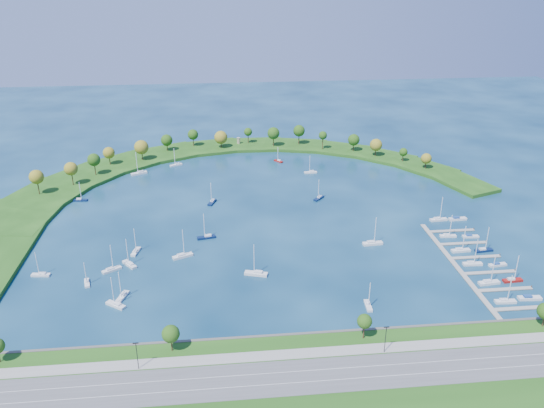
{
  "coord_description": "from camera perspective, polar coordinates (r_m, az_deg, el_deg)",
  "views": [
    {
      "loc": [
        -22.04,
        -256.76,
        119.4
      ],
      "look_at": [
        5.0,
        5.0,
        4.0
      ],
      "focal_mm": 36.16,
      "sensor_mm": 36.0,
      "label": 1
    }
  ],
  "objects": [
    {
      "name": "moored_boat_17",
      "position": [
        214.46,
        9.98,
        -10.28
      ],
      "size": [
        2.6,
        7.62,
        11.01
      ],
      "rotation": [
        0.0,
        0.0,
        4.65
      ],
      "color": "silver",
      "rests_on": "ground"
    },
    {
      "name": "docked_boat_7",
      "position": [
        266.68,
        21.19,
        -4.44
      ],
      "size": [
        8.49,
        3.16,
        12.19
      ],
      "rotation": [
        0.0,
        0.0,
        0.1
      ],
      "color": "#09193D",
      "rests_on": "ground"
    },
    {
      "name": "moored_boat_8",
      "position": [
        230.91,
        -1.64,
        -7.19
      ],
      "size": [
        10.06,
        5.46,
        14.25
      ],
      "rotation": [
        0.0,
        0.0,
        2.84
      ],
      "color": "silver",
      "rests_on": "ground"
    },
    {
      "name": "moored_boat_16",
      "position": [
        224.05,
        -15.31,
        -9.2
      ],
      "size": [
        4.71,
        8.5,
        12.04
      ],
      "rotation": [
        0.0,
        0.0,
        4.4
      ],
      "color": "silver",
      "rests_on": "ground"
    },
    {
      "name": "breakwater_trees",
      "position": [
        362.49,
        -5.27,
        6.1
      ],
      "size": [
        236.27,
        90.18,
        14.23
      ],
      "color": "#382314",
      "rests_on": "breakwater"
    },
    {
      "name": "docked_boat_4",
      "position": [
        253.39,
        20.14,
        -5.8
      ],
      "size": [
        8.46,
        2.74,
        12.29
      ],
      "rotation": [
        0.0,
        0.0,
        -0.05
      ],
      "color": "silver",
      "rests_on": "ground"
    },
    {
      "name": "moored_boat_3",
      "position": [
        219.69,
        -15.96,
        -10.0
      ],
      "size": [
        8.28,
        6.97,
        12.52
      ],
      "rotation": [
        0.0,
        0.0,
        2.51
      ],
      "color": "silver",
      "rests_on": "ground"
    },
    {
      "name": "docked_boat_5",
      "position": [
        256.71,
        22.42,
        -5.86
      ],
      "size": [
        8.12,
        3.16,
        1.61
      ],
      "rotation": [
        0.0,
        0.0,
        0.12
      ],
      "color": "silver",
      "rests_on": "ground"
    },
    {
      "name": "docked_boat_9",
      "position": [
        277.82,
        19.94,
        -3.18
      ],
      "size": [
        7.86,
        2.69,
        1.58
      ],
      "rotation": [
        0.0,
        0.0,
        -0.07
      ],
      "color": "silver",
      "rests_on": "ground"
    },
    {
      "name": "harbor_tower",
      "position": [
        393.25,
        -3.5,
        6.61
      ],
      "size": [
        2.6,
        2.6,
        4.47
      ],
      "color": "gray",
      "rests_on": "breakwater"
    },
    {
      "name": "moored_boat_11",
      "position": [
        258.79,
        10.42,
        -3.98
      ],
      "size": [
        9.54,
        3.33,
        13.77
      ],
      "rotation": [
        0.0,
        0.0,
        0.08
      ],
      "color": "silver",
      "rests_on": "ground"
    },
    {
      "name": "moored_boat_2",
      "position": [
        262.02,
        -6.85,
        -3.38
      ],
      "size": [
        9.06,
        4.07,
        12.87
      ],
      "rotation": [
        0.0,
        0.0,
        3.33
      ],
      "color": "#09193D",
      "rests_on": "ground"
    },
    {
      "name": "south_shoreline",
      "position": [
        180.08,
        2.73,
        -17.46
      ],
      "size": [
        420.0,
        43.1,
        11.6
      ],
      "color": "#1B4512",
      "rests_on": "ground"
    },
    {
      "name": "moored_boat_12",
      "position": [
        342.42,
        4.04,
        3.37
      ],
      "size": [
        8.02,
        2.64,
        11.63
      ],
      "rotation": [
        0.0,
        0.0,
        3.2
      ],
      "color": "silver",
      "rests_on": "ground"
    },
    {
      "name": "docked_boat_0",
      "position": [
        231.62,
        23.12,
        -9.24
      ],
      "size": [
        8.3,
        2.73,
        12.03
      ],
      "rotation": [
        0.0,
        0.0,
        -0.05
      ],
      "color": "silver",
      "rests_on": "ground"
    },
    {
      "name": "moored_boat_9",
      "position": [
        349.53,
        -13.66,
        3.18
      ],
      "size": [
        10.12,
        6.72,
        14.53
      ],
      "rotation": [
        0.0,
        0.0,
        3.58
      ],
      "color": "silver",
      "rests_on": "ground"
    },
    {
      "name": "docked_boat_11",
      "position": [
        294.19,
        18.74,
        -1.46
      ],
      "size": [
        9.27,
        3.05,
        1.87
      ],
      "rotation": [
        0.0,
        0.0,
        0.05
      ],
      "color": "silver",
      "rests_on": "ground"
    },
    {
      "name": "moored_boat_0",
      "position": [
        245.37,
        -14.61,
        -6.04
      ],
      "size": [
        7.13,
        8.27,
        12.62
      ],
      "rotation": [
        0.0,
        0.0,
        2.23
      ],
      "color": "silver",
      "rests_on": "ground"
    },
    {
      "name": "docked_boat_1",
      "position": [
        237.63,
        25.22,
        -8.83
      ],
      "size": [
        9.16,
        3.15,
        1.84
      ],
      "rotation": [
        0.0,
        0.0,
        -0.07
      ],
      "color": "silver",
      "rests_on": "ground"
    },
    {
      "name": "moored_boat_6",
      "position": [
        249.65,
        -22.94,
        -6.74
      ],
      "size": [
        7.88,
        3.05,
        11.29
      ],
      "rotation": [
        0.0,
        0.0,
        3.02
      ],
      "color": "silver",
      "rests_on": "ground"
    },
    {
      "name": "moored_boat_5",
      "position": [
        255.12,
        -14.01,
        -4.77
      ],
      "size": [
        3.9,
        8.28,
        11.74
      ],
      "rotation": [
        0.0,
        0.0,
        1.35
      ],
      "color": "silver",
      "rests_on": "ground"
    },
    {
      "name": "docked_boat_8",
      "position": [
        274.66,
        17.85,
        -3.11
      ],
      "size": [
        7.97,
        2.78,
        11.51
      ],
      "rotation": [
        0.0,
        0.0,
        -0.08
      ],
      "color": "silver",
      "rests_on": "ground"
    },
    {
      "name": "dock_system",
      "position": [
        253.01,
        20.14,
        -5.99
      ],
      "size": [
        24.28,
        82.0,
        1.6
      ],
      "color": "gray",
      "rests_on": "ground"
    },
    {
      "name": "docked_boat_2",
      "position": [
        241.6,
        21.65,
        -7.55
      ],
      "size": [
        9.0,
        3.3,
        12.94
      ],
      "rotation": [
        0.0,
        0.0,
        0.1
      ],
      "color": "silver",
      "rests_on": "ground"
    },
    {
      "name": "moored_boat_7",
      "position": [
        318.78,
        -19.33,
        0.45
      ],
      "size": [
        7.68,
        2.74,
        11.07
      ],
      "rotation": [
        0.0,
        0.0,
        6.2
      ],
      "color": "#09193D",
      "rests_on": "ground"
    },
    {
      "name": "docked_boat_6",
      "position": [
        262.88,
        19.05,
        -4.52
      ],
      "size": [
        8.8,
        2.92,
        12.76
      ],
      "rotation": [
        0.0,
        0.0,
        0.06
      ],
      "color": "silver",
      "rests_on": "ground"
    },
    {
      "name": "ground",
      "position": [
        284.02,
        -0.9,
        -1.18
      ],
      "size": [
        700.0,
        700.0,
        0.0
      ],
      "primitive_type": "plane",
      "color": "#07243D",
      "rests_on": "ground"
    },
    {
      "name": "moored_boat_18",
      "position": [
        361.81,
        0.68,
        4.55
      ],
      "size": [
        5.85,
        6.46,
        10.04
      ],
      "rotation": [
        0.0,
        0.0,
        2.27
      ],
      "color": "maroon",
      "rests_on": "ground"
    },
    {
      "name": "docked_boat_3",
      "position": [
        247.04,
        23.76,
        -7.21
      ],
      "size": [
        8.29,
        2.71,
        12.03
      ],
      "rotation": [
        0.0,
        0.0,
        0.05
      ],
      "color": "maroon",
      "rests_on": "ground"
    },
    {
      "name": "docked_boat_10",
      "position": [
        290.36,
        16.94,
        -1.5
      ],
      "size": [
        9.0,
        3.24,
        12.96
      ],
      "rotation": [
        0.0,
        0.0,
        0.09
      ],
      "color": "silver",
      "rests_on": "ground"
    },
    {
      "name": "moored_boat_4",
      "position": [
        237.25,
        -18.72,
        -7.7
      ],
      "size": [
        3.51,
        7.14,
        10.11
      ],
      "rotation": [
        0.0,
        0.0,
        4.95
      ],
      "color": "silver",
      "rests_on": "ground"
    },
    {
      "name": "moored_boat_13",
      "position": [
        304.29,
        4.91,
        0.67
      ],
      "size": [
        7.02,
        7.45,
        11.77
      ],
      "rotation": [
        0.0,
        0.0,
        3.98
      ],
      "color": "#09193D",
      "rests_on": "ground"
    },
    {
      "name": "breakwater",
      "position": [
        328.52,
        -9.74,
        2.2
      ],
      "size": [
        286.74,
        247.64,
        2.0
      ],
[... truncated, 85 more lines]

